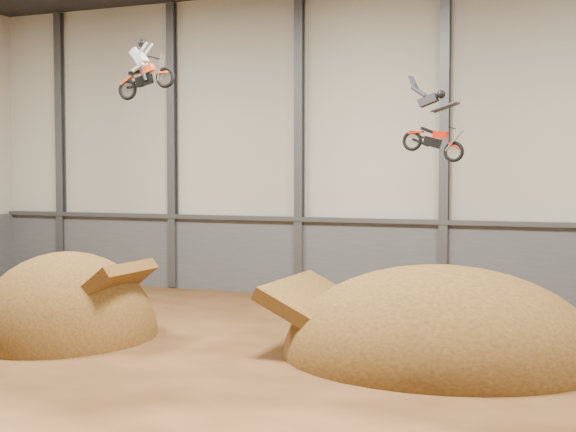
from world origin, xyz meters
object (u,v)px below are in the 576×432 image
object	(u,v)px
takeoff_ramp	(67,338)
landing_ramp	(440,357)
fmx_rider_a	(148,64)
fmx_rider_b	(430,119)

from	to	relation	value
takeoff_ramp	landing_ramp	size ratio (longest dim) A/B	0.70
fmx_rider_a	landing_ramp	bearing A→B (deg)	2.42
fmx_rider_b	landing_ramp	bearing A→B (deg)	-51.74
takeoff_ramp	fmx_rider_b	bearing A→B (deg)	12.60
takeoff_ramp	landing_ramp	bearing A→B (deg)	8.34
takeoff_ramp	landing_ramp	xyz separation A→B (m)	(12.49, 1.83, 0.00)
landing_ramp	fmx_rider_b	size ratio (longest dim) A/B	3.64
landing_ramp	fmx_rider_b	world-z (taller)	fmx_rider_b
landing_ramp	fmx_rider_b	xyz separation A→B (m)	(-0.54, 0.84, 7.35)
fmx_rider_a	fmx_rider_b	size ratio (longest dim) A/B	0.84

